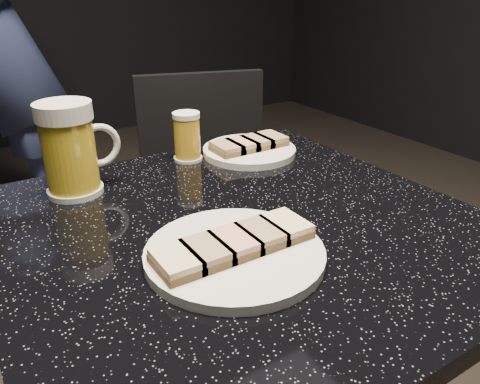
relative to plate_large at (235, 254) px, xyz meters
name	(u,v)px	position (x,y,z in m)	size (l,w,h in m)	color
plate_large	(235,254)	(0.00, 0.00, 0.00)	(0.24, 0.24, 0.01)	silver
plate_small	(249,151)	(0.24, 0.32, 0.00)	(0.19, 0.19, 0.01)	white
table	(240,345)	(0.06, 0.08, -0.25)	(0.70, 0.70, 0.75)	black
beer_mug	(71,149)	(-0.12, 0.32, 0.07)	(0.14, 0.09, 0.16)	silver
beer_tumbler	(187,137)	(0.12, 0.36, 0.04)	(0.06, 0.06, 0.10)	silver
chair	(211,205)	(0.30, 0.61, -0.26)	(0.45, 0.45, 0.85)	black
canapes_on_plate_large	(235,243)	(0.00, 0.00, 0.02)	(0.22, 0.07, 0.02)	#4C3521
canapes_on_plate_small	(249,143)	(0.24, 0.32, 0.02)	(0.16, 0.07, 0.02)	#4C3521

